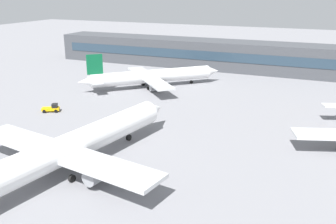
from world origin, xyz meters
The scene contains 5 objects.
ground_plane centered at (0.00, 40.00, 0.00)m, with size 400.00×400.00×0.00m, color gray.
terminal_building centered at (0.00, 96.89, 4.50)m, with size 139.55×12.13×9.00m.
airplane_near centered at (-12.53, 18.27, 3.49)m, with size 32.52×46.15×11.45m.
airplane_far centered at (-22.16, 66.21, 2.94)m, with size 30.22×29.41×9.64m.
baggage_tug_yellow centered at (-32.97, 38.79, 0.80)m, with size 3.88×3.08×1.75m.
Camera 1 is at (19.62, -21.22, 25.00)m, focal length 40.18 mm.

